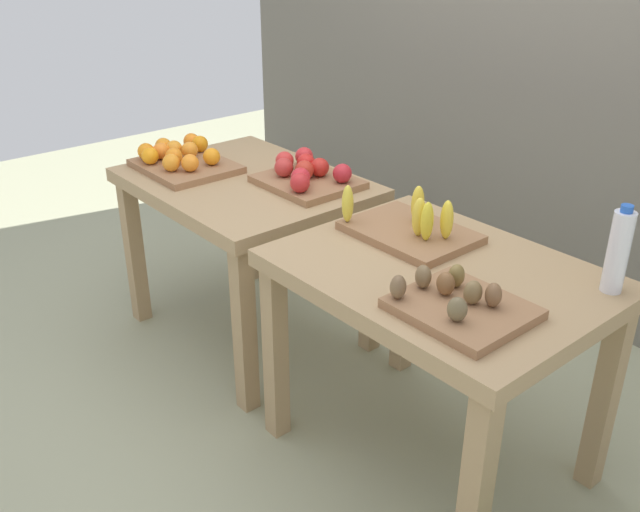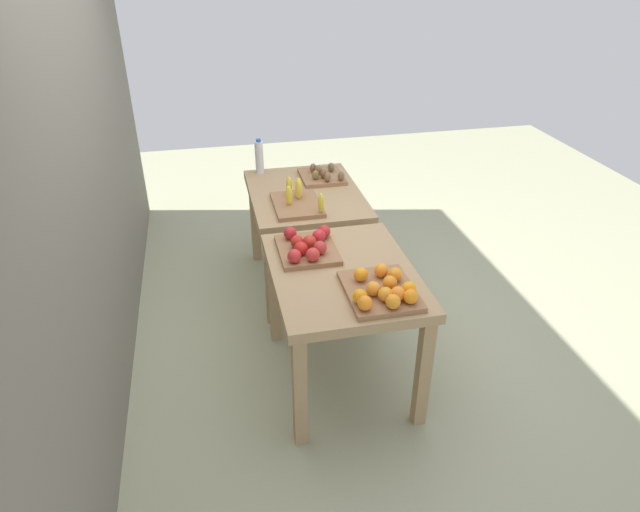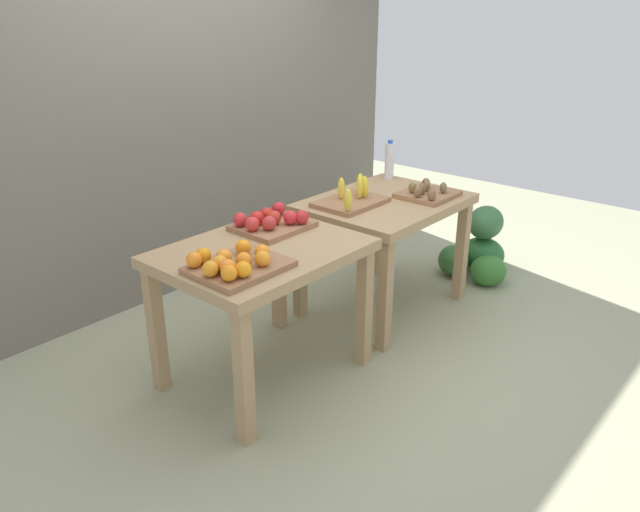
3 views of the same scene
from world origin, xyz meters
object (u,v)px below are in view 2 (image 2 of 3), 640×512
(apple_bin, at_px, (307,246))
(water_bottle, at_px, (259,157))
(display_table_right, at_px, (305,206))
(display_table_left, at_px, (343,287))
(orange_bin, at_px, (383,290))
(watermelon_pile, at_px, (312,207))
(kiwi_bin, at_px, (322,175))
(banana_crate, at_px, (298,201))

(apple_bin, xyz_separation_m, water_bottle, (1.32, 0.12, 0.09))
(display_table_right, bearing_deg, display_table_left, 180.00)
(orange_bin, distance_m, watermelon_pile, 2.44)
(apple_bin, bearing_deg, kiwi_bin, -16.92)
(orange_bin, distance_m, kiwi_bin, 1.64)
(display_table_left, bearing_deg, apple_bin, 33.86)
(banana_crate, bearing_deg, display_table_left, -173.70)
(watermelon_pile, bearing_deg, banana_crate, 164.03)
(kiwi_bin, bearing_deg, water_bottle, 64.50)
(display_table_left, distance_m, apple_bin, 0.32)
(display_table_right, relative_size, banana_crate, 2.35)
(banana_crate, xyz_separation_m, kiwi_bin, (0.45, -0.28, -0.01))
(apple_bin, relative_size, watermelon_pile, 0.63)
(apple_bin, height_order, watermelon_pile, apple_bin)
(display_table_right, height_order, kiwi_bin, kiwi_bin)
(watermelon_pile, bearing_deg, display_table_left, 173.42)
(orange_bin, relative_size, watermelon_pile, 0.70)
(water_bottle, height_order, watermelon_pile, water_bottle)
(apple_bin, distance_m, watermelon_pile, 1.97)
(display_table_left, xyz_separation_m, display_table_right, (1.12, 0.00, 0.00))
(apple_bin, xyz_separation_m, watermelon_pile, (1.82, -0.39, -0.62))
(display_table_left, relative_size, apple_bin, 2.58)
(orange_bin, height_order, kiwi_bin, orange_bin)
(apple_bin, height_order, kiwi_bin, apple_bin)
(banana_crate, relative_size, water_bottle, 1.58)
(watermelon_pile, bearing_deg, orange_bin, 177.50)
(water_bottle, bearing_deg, orange_bin, -167.46)
(display_table_right, bearing_deg, kiwi_bin, -39.56)
(banana_crate, distance_m, kiwi_bin, 0.53)
(display_table_left, xyz_separation_m, banana_crate, (0.89, 0.10, 0.15))
(banana_crate, height_order, watermelon_pile, banana_crate)
(apple_bin, relative_size, water_bottle, 1.44)
(orange_bin, bearing_deg, watermelon_pile, -2.50)
(banana_crate, relative_size, kiwi_bin, 1.23)
(display_table_left, xyz_separation_m, watermelon_pile, (2.06, -0.24, -0.46))
(banana_crate, height_order, kiwi_bin, banana_crate)
(display_table_left, bearing_deg, display_table_right, 0.00)
(display_table_right, xyz_separation_m, kiwi_bin, (0.22, -0.18, 0.15))
(orange_bin, relative_size, apple_bin, 1.13)
(kiwi_bin, xyz_separation_m, watermelon_pile, (0.72, -0.06, -0.61))
(display_table_right, bearing_deg, watermelon_pile, -14.19)
(display_table_left, height_order, banana_crate, banana_crate)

